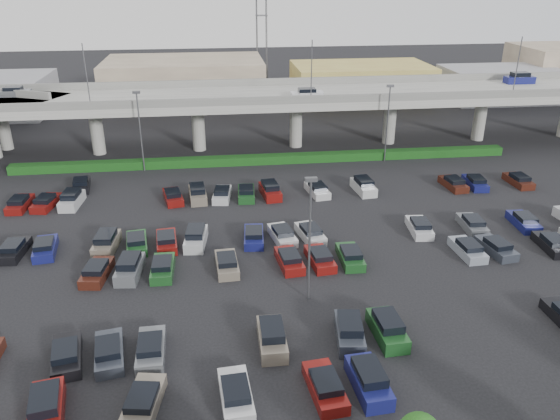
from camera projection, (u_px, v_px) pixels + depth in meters
ground at (294, 251)px, 50.66m from camera, size 280.00×280.00×0.00m
overpass at (260, 100)px, 76.80m from camera, size 150.00×13.00×15.80m
hedge at (267, 159)px, 73.08m from camera, size 66.00×1.60×1.10m
parked_cars at (286, 261)px, 47.75m from camera, size 63.22×41.65×1.67m
light_poles at (246, 183)px, 49.46m from camera, size 66.90×48.38×10.30m
distant_buildings at (311, 81)px, 106.52m from camera, size 138.00×24.00×9.00m
comm_tower at (261, 12)px, 111.78m from camera, size 2.40×2.40×30.00m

